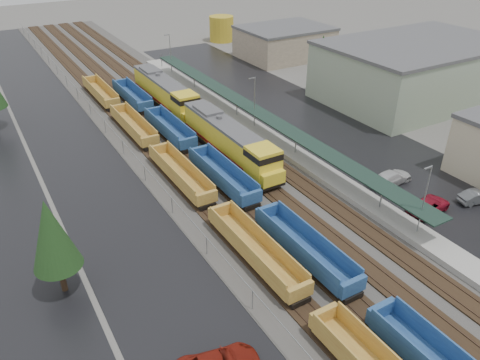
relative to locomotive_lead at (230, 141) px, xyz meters
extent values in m
cube|color=#302D2B|center=(-2.00, 16.20, -2.53)|extent=(20.00, 160.00, 0.08)
cube|color=black|center=(-8.00, 16.20, -2.42)|extent=(2.60, 160.00, 0.15)
cube|color=#473326|center=(-8.72, 16.20, -2.31)|extent=(0.08, 160.00, 0.07)
cube|color=#473326|center=(-7.28, 16.20, -2.31)|extent=(0.08, 160.00, 0.07)
cube|color=black|center=(-4.00, 16.20, -2.42)|extent=(2.60, 160.00, 0.15)
cube|color=#473326|center=(-4.72, 16.20, -2.31)|extent=(0.08, 160.00, 0.07)
cube|color=#473326|center=(-3.28, 16.20, -2.31)|extent=(0.08, 160.00, 0.07)
cube|color=black|center=(0.00, 16.20, -2.42)|extent=(2.60, 160.00, 0.15)
cube|color=#473326|center=(-0.72, 16.20, -2.31)|extent=(0.08, 160.00, 0.07)
cube|color=#473326|center=(0.72, 16.20, -2.31)|extent=(0.08, 160.00, 0.07)
cube|color=black|center=(4.00, 16.20, -2.42)|extent=(2.60, 160.00, 0.15)
cube|color=#473326|center=(3.28, 16.20, -2.31)|extent=(0.08, 160.00, 0.07)
cube|color=#473326|center=(4.72, 16.20, -2.31)|extent=(0.08, 160.00, 0.07)
cube|color=black|center=(-17.00, 16.20, -2.56)|extent=(10.00, 160.00, 0.02)
cube|color=black|center=(17.00, 6.20, -2.56)|extent=(16.00, 100.00, 0.02)
cube|color=#9E9B93|center=(7.50, 6.20, -2.22)|extent=(3.00, 80.00, 0.70)
cylinder|color=gray|center=(7.50, -18.80, -0.67)|extent=(0.16, 0.16, 2.40)
cylinder|color=gray|center=(7.50, -3.80, -0.67)|extent=(0.16, 0.16, 2.40)
cylinder|color=gray|center=(7.50, 11.20, -0.67)|extent=(0.16, 0.16, 2.40)
cylinder|color=gray|center=(7.50, 26.20, -0.67)|extent=(0.16, 0.16, 2.40)
cylinder|color=gray|center=(7.50, 41.20, -0.67)|extent=(0.16, 0.16, 2.40)
cube|color=#192D25|center=(7.50, 6.20, 0.63)|extent=(2.60, 65.00, 0.15)
cylinder|color=gray|center=(7.50, -23.80, 1.43)|extent=(0.12, 0.12, 8.00)
cube|color=gray|center=(7.00, -23.80, 5.33)|extent=(1.00, 0.15, 0.12)
cylinder|color=gray|center=(7.50, 6.20, 1.43)|extent=(0.12, 0.12, 8.00)
cube|color=gray|center=(7.00, 6.20, 5.33)|extent=(1.00, 0.15, 0.12)
cylinder|color=gray|center=(7.50, 36.20, 1.43)|extent=(0.12, 0.12, 8.00)
cube|color=gray|center=(7.00, 36.20, 5.33)|extent=(1.00, 0.15, 0.12)
cylinder|color=gray|center=(-11.50, -23.80, -1.57)|extent=(0.08, 0.08, 2.00)
cylinder|color=gray|center=(-11.50, -15.80, -1.57)|extent=(0.08, 0.08, 2.00)
cylinder|color=gray|center=(-11.50, -7.80, -1.57)|extent=(0.08, 0.08, 2.00)
cylinder|color=gray|center=(-11.50, 0.20, -1.57)|extent=(0.08, 0.08, 2.00)
cylinder|color=gray|center=(-11.50, 8.20, -1.57)|extent=(0.08, 0.08, 2.00)
cylinder|color=gray|center=(-11.50, 16.20, -1.57)|extent=(0.08, 0.08, 2.00)
cylinder|color=gray|center=(-11.50, 24.20, -1.57)|extent=(0.08, 0.08, 2.00)
cylinder|color=gray|center=(-11.50, 32.20, -1.57)|extent=(0.08, 0.08, 2.00)
cylinder|color=gray|center=(-11.50, 40.20, -1.57)|extent=(0.08, 0.08, 2.00)
cylinder|color=gray|center=(-11.50, 48.20, -1.57)|extent=(0.08, 0.08, 2.00)
cylinder|color=gray|center=(-11.50, 56.20, -1.57)|extent=(0.08, 0.08, 2.00)
cylinder|color=gray|center=(-11.50, 64.20, -1.57)|extent=(0.08, 0.08, 2.00)
cylinder|color=gray|center=(-11.50, 72.20, -1.57)|extent=(0.08, 0.08, 2.00)
cylinder|color=gray|center=(-11.50, 80.20, -1.57)|extent=(0.08, 0.08, 2.00)
cylinder|color=gray|center=(-11.50, 88.20, -1.57)|extent=(0.08, 0.08, 2.00)
cube|color=gray|center=(-11.50, 16.20, -0.57)|extent=(0.05, 160.00, 0.05)
cube|color=#93A38A|center=(38.00, 4.20, 1.93)|extent=(30.00, 20.00, 9.00)
cube|color=#59595B|center=(38.00, 4.20, 6.68)|extent=(30.60, 20.40, 0.50)
cube|color=gray|center=(34.00, 36.20, 0.43)|extent=(18.00, 14.00, 6.00)
cube|color=#59595B|center=(34.00, 36.20, 3.68)|extent=(18.36, 14.28, 0.50)
cylinder|color=#332316|center=(-24.00, -13.80, -1.22)|extent=(0.50, 0.50, 2.70)
cone|color=black|center=(-24.00, -13.80, 3.28)|extent=(3.96, 3.96, 6.30)
cylinder|color=#332316|center=(26.00, 14.20, -1.07)|extent=(0.50, 0.50, 3.00)
cone|color=black|center=(26.00, 14.20, 3.93)|extent=(4.40, 4.40, 7.00)
cube|color=black|center=(0.00, 0.76, -1.68)|extent=(3.21, 21.39, 0.43)
cube|color=gold|center=(0.00, 1.83, 0.14)|extent=(2.99, 17.11, 3.21)
cube|color=gold|center=(0.00, -7.58, 0.35)|extent=(3.21, 3.42, 3.64)
cube|color=black|center=(0.00, -7.58, 1.42)|extent=(3.26, 3.48, 0.75)
cube|color=gold|center=(0.00, -9.51, -0.72)|extent=(2.99, 1.07, 1.50)
cube|color=#59595B|center=(0.00, 1.83, 1.85)|extent=(3.05, 17.11, 0.37)
cube|color=maroon|center=(-1.52, 1.83, -1.15)|extent=(0.04, 17.11, 0.37)
cube|color=maroon|center=(1.52, 1.83, -1.15)|extent=(0.04, 17.11, 0.37)
cube|color=black|center=(0.00, 0.76, -2.11)|extent=(2.35, 6.42, 0.64)
cube|color=black|center=(0.00, -6.73, -2.00)|extent=(2.57, 4.28, 0.53)
cube|color=black|center=(0.00, 8.25, -2.00)|extent=(2.57, 4.28, 0.53)
cylinder|color=#59595B|center=(0.00, 2.90, 2.17)|extent=(0.75, 0.75, 0.53)
cube|color=#59595B|center=(0.00, 6.11, 2.11)|extent=(2.57, 4.28, 0.53)
cube|color=black|center=(0.00, 21.76, -1.68)|extent=(3.21, 21.39, 0.43)
cube|color=gold|center=(0.00, 22.83, 0.14)|extent=(2.99, 17.11, 3.21)
cube|color=gold|center=(0.00, 13.42, 0.35)|extent=(3.21, 3.42, 3.64)
cube|color=black|center=(0.00, 13.42, 1.42)|extent=(3.26, 3.48, 0.75)
cube|color=gold|center=(0.00, 11.49, -0.72)|extent=(2.99, 1.07, 1.50)
cube|color=#59595B|center=(0.00, 22.83, 1.85)|extent=(3.05, 17.11, 0.37)
cube|color=maroon|center=(-1.52, 22.83, -1.15)|extent=(0.04, 17.11, 0.37)
cube|color=maroon|center=(1.52, 22.83, -1.15)|extent=(0.04, 17.11, 0.37)
cube|color=black|center=(0.00, 21.76, -2.11)|extent=(2.35, 6.42, 0.64)
cube|color=black|center=(0.00, 14.27, -2.00)|extent=(2.57, 4.28, 0.53)
cube|color=black|center=(0.00, 29.25, -2.00)|extent=(2.57, 4.28, 0.53)
cylinder|color=#59595B|center=(0.00, 23.90, 2.17)|extent=(0.75, 0.75, 0.53)
cube|color=#59595B|center=(0.00, 27.11, 2.11)|extent=(2.57, 4.28, 0.53)
cube|color=#A36F2D|center=(-8.00, -28.31, -1.09)|extent=(2.47, 0.47, 1.33)
cube|color=black|center=(-8.00, -28.98, -2.03)|extent=(1.90, 2.09, 0.47)
cube|color=#A36F2D|center=(-8.00, -18.65, -1.75)|extent=(2.47, 13.07, 0.24)
cube|color=#A36F2D|center=(-9.19, -18.65, -0.90)|extent=(0.14, 13.07, 1.71)
cube|color=#A36F2D|center=(-6.81, -18.65, -0.90)|extent=(0.14, 13.07, 1.71)
cube|color=#A36F2D|center=(-8.00, -25.37, -1.09)|extent=(2.47, 0.47, 1.33)
cube|color=#A36F2D|center=(-8.00, -11.92, -1.09)|extent=(2.47, 0.47, 1.33)
cube|color=black|center=(-8.00, -24.71, -2.03)|extent=(1.90, 2.09, 0.47)
cube|color=black|center=(-8.00, -12.58, -2.03)|extent=(1.90, 2.09, 0.47)
cube|color=#A36F2D|center=(-8.00, -2.26, -1.75)|extent=(2.47, 13.07, 0.24)
cube|color=#A36F2D|center=(-9.19, -2.26, -0.90)|extent=(0.14, 13.07, 1.71)
cube|color=#A36F2D|center=(-6.81, -2.26, -0.90)|extent=(0.14, 13.07, 1.71)
cube|color=#A36F2D|center=(-8.00, -8.98, -1.09)|extent=(2.47, 0.47, 1.33)
cube|color=#A36F2D|center=(-8.00, 4.47, -1.09)|extent=(2.47, 0.47, 1.33)
cube|color=black|center=(-8.00, -8.32, -2.03)|extent=(1.90, 2.09, 0.47)
cube|color=black|center=(-8.00, 3.81, -2.03)|extent=(1.90, 2.09, 0.47)
cube|color=#A36F2D|center=(-8.00, 14.14, -1.75)|extent=(2.47, 13.07, 0.24)
cube|color=#A36F2D|center=(-9.19, 14.14, -0.90)|extent=(0.14, 13.07, 1.71)
cube|color=#A36F2D|center=(-6.81, 14.14, -0.90)|extent=(0.14, 13.07, 1.71)
cube|color=#A36F2D|center=(-8.00, 7.41, -1.09)|extent=(2.47, 0.47, 1.33)
cube|color=#A36F2D|center=(-8.00, 20.86, -1.09)|extent=(2.47, 0.47, 1.33)
cube|color=black|center=(-8.00, 8.07, -2.03)|extent=(1.90, 2.09, 0.47)
cube|color=black|center=(-8.00, 20.20, -2.03)|extent=(1.90, 2.09, 0.47)
cube|color=#A36F2D|center=(-8.00, 30.53, -1.75)|extent=(2.47, 13.07, 0.24)
cube|color=#A36F2D|center=(-9.19, 30.53, -0.90)|extent=(0.14, 13.07, 1.71)
cube|color=#A36F2D|center=(-6.81, 30.53, -0.90)|extent=(0.14, 13.07, 1.71)
cube|color=#A36F2D|center=(-8.00, 23.80, -1.09)|extent=(2.47, 0.47, 1.33)
cube|color=#A36F2D|center=(-8.00, 37.25, -1.09)|extent=(2.47, 0.47, 1.33)
cube|color=black|center=(-8.00, 24.46, -2.03)|extent=(1.90, 2.09, 0.47)
cube|color=black|center=(-8.00, 36.59, -2.03)|extent=(1.90, 2.09, 0.47)
cube|color=navy|center=(-4.00, -30.20, -1.03)|extent=(2.58, 0.50, 1.39)
cube|color=black|center=(-4.00, -30.90, -2.02)|extent=(1.99, 2.18, 0.50)
cube|color=navy|center=(-4.00, -20.85, -1.72)|extent=(2.58, 12.16, 0.25)
cube|color=navy|center=(-5.24, -20.85, -0.83)|extent=(0.15, 12.16, 1.79)
cube|color=navy|center=(-2.76, -20.85, -0.83)|extent=(0.15, 12.16, 1.79)
cube|color=navy|center=(-4.00, -27.12, -1.03)|extent=(2.58, 0.50, 1.39)
cube|color=navy|center=(-4.00, -14.57, -1.03)|extent=(2.58, 0.50, 1.39)
cube|color=black|center=(-4.00, -26.43, -2.02)|extent=(1.99, 2.18, 0.50)
cube|color=black|center=(-4.00, -15.26, -2.02)|extent=(1.99, 2.18, 0.50)
cube|color=navy|center=(-4.00, -5.21, -1.72)|extent=(2.58, 12.16, 0.25)
cube|color=navy|center=(-5.24, -5.21, -0.83)|extent=(0.15, 12.16, 1.79)
cube|color=navy|center=(-2.76, -5.21, -0.83)|extent=(0.15, 12.16, 1.79)
cube|color=navy|center=(-4.00, -11.49, -1.03)|extent=(2.58, 0.50, 1.39)
cube|color=navy|center=(-4.00, 1.07, -1.03)|extent=(2.58, 0.50, 1.39)
cube|color=black|center=(-4.00, -10.79, -2.02)|extent=(1.99, 2.18, 0.50)
cube|color=black|center=(-4.00, 0.37, -2.02)|extent=(1.99, 2.18, 0.50)
cube|color=navy|center=(-4.00, 10.43, -1.72)|extent=(2.58, 12.16, 0.25)
cube|color=navy|center=(-5.24, 10.43, -0.83)|extent=(0.15, 12.16, 1.79)
cube|color=navy|center=(-2.76, 10.43, -0.83)|extent=(0.15, 12.16, 1.79)
cube|color=navy|center=(-4.00, 4.15, -1.03)|extent=(2.58, 0.50, 1.39)
cube|color=navy|center=(-4.00, 16.70, -1.03)|extent=(2.58, 0.50, 1.39)
cube|color=black|center=(-4.00, 4.84, -2.02)|extent=(1.99, 2.18, 0.50)
cube|color=black|center=(-4.00, 16.01, -2.02)|extent=(1.99, 2.18, 0.50)
cube|color=navy|center=(-4.00, 26.06, -1.72)|extent=(2.58, 12.16, 0.25)
cube|color=navy|center=(-5.24, 26.06, -0.83)|extent=(0.15, 12.16, 1.79)
cube|color=navy|center=(-2.76, 26.06, -0.83)|extent=(0.15, 12.16, 1.79)
cube|color=navy|center=(-4.00, 19.78, -1.03)|extent=(2.58, 0.50, 1.39)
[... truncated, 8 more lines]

